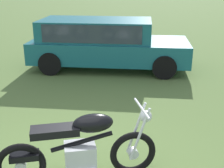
# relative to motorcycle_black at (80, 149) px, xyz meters

# --- Properties ---
(motorcycle_black) EXTENTS (2.04, 0.95, 1.02)m
(motorcycle_black) POSITION_rel_motorcycle_black_xyz_m (0.00, 0.00, 0.00)
(motorcycle_black) COLOR black
(motorcycle_black) RESTS_ON ground
(car_teal) EXTENTS (4.53, 1.92, 1.43)m
(car_teal) POSITION_rel_motorcycle_black_xyz_m (-0.48, 5.22, 0.35)
(car_teal) COLOR #19606B
(car_teal) RESTS_ON ground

